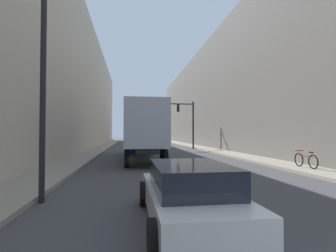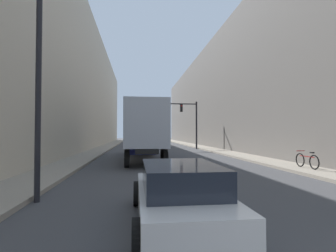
# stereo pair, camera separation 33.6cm
# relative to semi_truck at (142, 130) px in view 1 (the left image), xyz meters

# --- Properties ---
(sidewalk_right) EXTENTS (2.08, 80.00, 0.15)m
(sidewalk_right) POSITION_rel_semi_truck_xyz_m (7.96, 10.84, -2.11)
(sidewalk_right) COLOR gray
(sidewalk_right) RESTS_ON ground
(sidewalk_left) EXTENTS (2.08, 80.00, 0.15)m
(sidewalk_left) POSITION_rel_semi_truck_xyz_m (-4.50, 10.84, -2.11)
(sidewalk_left) COLOR gray
(sidewalk_left) RESTS_ON ground
(building_right) EXTENTS (6.00, 80.00, 14.02)m
(building_right) POSITION_rel_semi_truck_xyz_m (12.00, 10.84, 4.83)
(building_right) COLOR #66605B
(building_right) RESTS_ON ground
(building_left) EXTENTS (6.00, 80.00, 15.58)m
(building_left) POSITION_rel_semi_truck_xyz_m (-8.54, 10.84, 5.61)
(building_left) COLOR beige
(building_left) RESTS_ON ground
(semi_truck) EXTENTS (2.46, 12.05, 3.82)m
(semi_truck) POSITION_rel_semi_truck_xyz_m (0.00, 0.00, 0.00)
(semi_truck) COLOR #B2B7C1
(semi_truck) RESTS_ON ground
(sedan_car) EXTENTS (1.95, 4.34, 1.28)m
(sedan_car) POSITION_rel_semi_truck_xyz_m (0.34, -14.09, -1.57)
(sedan_car) COLOR silver
(sedan_car) RESTS_ON ground
(traffic_signal_gantry) EXTENTS (5.73, 0.35, 5.78)m
(traffic_signal_gantry) POSITION_rel_semi_truck_xyz_m (5.40, 11.69, 1.82)
(traffic_signal_gantry) COLOR black
(traffic_signal_gantry) RESTS_ON ground
(street_lamp) EXTENTS (0.44, 0.44, 6.39)m
(street_lamp) POSITION_rel_semi_truck_xyz_m (-3.32, -11.87, 1.96)
(street_lamp) COLOR black
(street_lamp) RESTS_ON ground
(parked_bicycle) EXTENTS (0.44, 1.82, 0.86)m
(parked_bicycle) POSITION_rel_semi_truck_xyz_m (8.02, -7.29, -1.65)
(parked_bicycle) COLOR black
(parked_bicycle) RESTS_ON sidewalk_right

